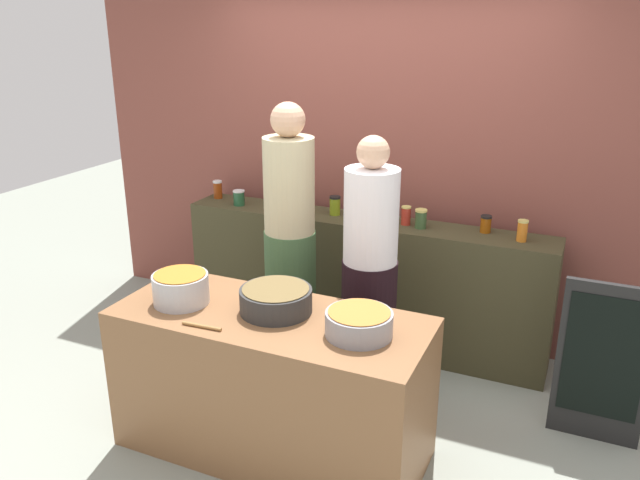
{
  "coord_description": "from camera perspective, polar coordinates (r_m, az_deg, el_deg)",
  "views": [
    {
      "loc": [
        1.48,
        -2.95,
        2.34
      ],
      "look_at": [
        0.0,
        0.35,
        1.05
      ],
      "focal_mm": 35.67,
      "sensor_mm": 36.0,
      "label": 1
    }
  ],
  "objects": [
    {
      "name": "ground",
      "position": [
        4.05,
        -2.1,
        -15.72
      ],
      "size": [
        12.0,
        12.0,
        0.0
      ],
      "primitive_type": "plane",
      "color": "gray"
    },
    {
      "name": "storefront_wall",
      "position": [
        4.72,
        5.54,
        9.28
      ],
      "size": [
        4.8,
        0.12,
        3.0
      ],
      "primitive_type": "cube",
      "color": "brown",
      "rests_on": "ground"
    },
    {
      "name": "display_shelf",
      "position": [
        4.7,
        3.75,
        -3.74
      ],
      "size": [
        2.7,
        0.36,
        0.96
      ],
      "primitive_type": "cube",
      "color": "#3D3922",
      "rests_on": "ground"
    },
    {
      "name": "prep_table",
      "position": [
        3.59,
        -4.35,
        -12.76
      ],
      "size": [
        1.7,
        0.7,
        0.84
      ],
      "primitive_type": "cube",
      "color": "brown",
      "rests_on": "ground"
    },
    {
      "name": "preserve_jar_0",
      "position": [
        5.1,
        -9.16,
        4.51
      ],
      "size": [
        0.07,
        0.07,
        0.14
      ],
      "color": "#87330D",
      "rests_on": "display_shelf"
    },
    {
      "name": "preserve_jar_1",
      "position": [
        4.89,
        -7.28,
        3.79
      ],
      "size": [
        0.09,
        0.09,
        0.12
      ],
      "color": "#214F2F",
      "rests_on": "display_shelf"
    },
    {
      "name": "preserve_jar_2",
      "position": [
        4.68,
        -2.29,
        3.24
      ],
      "size": [
        0.07,
        0.07,
        0.12
      ],
      "color": "orange",
      "rests_on": "display_shelf"
    },
    {
      "name": "preserve_jar_3",
      "position": [
        4.61,
        1.35,
        3.12
      ],
      "size": [
        0.08,
        0.08,
        0.14
      ],
      "color": "olive",
      "rests_on": "display_shelf"
    },
    {
      "name": "preserve_jar_4",
      "position": [
        4.5,
        3.76,
        2.45
      ],
      "size": [
        0.08,
        0.08,
        0.11
      ],
      "color": "gold",
      "rests_on": "display_shelf"
    },
    {
      "name": "preserve_jar_5",
      "position": [
        4.45,
        4.92,
        2.4
      ],
      "size": [
        0.08,
        0.08,
        0.13
      ],
      "color": "#324A25",
      "rests_on": "display_shelf"
    },
    {
      "name": "preserve_jar_6",
      "position": [
        4.43,
        7.72,
        2.2
      ],
      "size": [
        0.07,
        0.07,
        0.13
      ],
      "color": "#B42F22",
      "rests_on": "display_shelf"
    },
    {
      "name": "preserve_jar_7",
      "position": [
        4.37,
        9.04,
        1.91
      ],
      "size": [
        0.08,
        0.08,
        0.13
      ],
      "color": "#36522D",
      "rests_on": "display_shelf"
    },
    {
      "name": "preserve_jar_8",
      "position": [
        4.37,
        14.65,
        1.41
      ],
      "size": [
        0.07,
        0.07,
        0.12
      ],
      "color": "#8F440B",
      "rests_on": "display_shelf"
    },
    {
      "name": "preserve_jar_9",
      "position": [
        4.27,
        17.69,
        0.81
      ],
      "size": [
        0.07,
        0.07,
        0.14
      ],
      "color": "orange",
      "rests_on": "display_shelf"
    },
    {
      "name": "cooking_pot_left",
      "position": [
        3.57,
        -12.38,
        -4.26
      ],
      "size": [
        0.31,
        0.31,
        0.17
      ],
      "color": "#B7B7BC",
      "rests_on": "prep_table"
    },
    {
      "name": "cooking_pot_center",
      "position": [
        3.4,
        -3.98,
        -5.39
      ],
      "size": [
        0.39,
        0.39,
        0.13
      ],
      "color": "#2D2D2D",
      "rests_on": "prep_table"
    },
    {
      "name": "cooking_pot_right",
      "position": [
        3.16,
        3.52,
        -7.48
      ],
      "size": [
        0.34,
        0.34,
        0.13
      ],
      "color": "gray",
      "rests_on": "prep_table"
    },
    {
      "name": "wooden_spoon",
      "position": [
        3.3,
        -10.56,
        -7.62
      ],
      "size": [
        0.22,
        0.03,
        0.02
      ],
      "primitive_type": "cylinder",
      "rotation": [
        1.57,
        0.0,
        4.78
      ],
      "color": "#9E703D",
      "rests_on": "prep_table"
    },
    {
      "name": "cook_with_tongs",
      "position": [
        4.19,
        -2.7,
        -1.31
      ],
      "size": [
        0.34,
        0.34,
        1.84
      ],
      "color": "#40643D",
      "rests_on": "ground"
    },
    {
      "name": "cook_in_cap",
      "position": [
        3.9,
        4.45,
        -4.11
      ],
      "size": [
        0.34,
        0.34,
        1.7
      ],
      "color": "black",
      "rests_on": "ground"
    },
    {
      "name": "chalkboard_sign",
      "position": [
        3.96,
        24.02,
        -10.07
      ],
      "size": [
        0.5,
        0.05,
        0.98
      ],
      "color": "black",
      "rests_on": "ground"
    }
  ]
}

